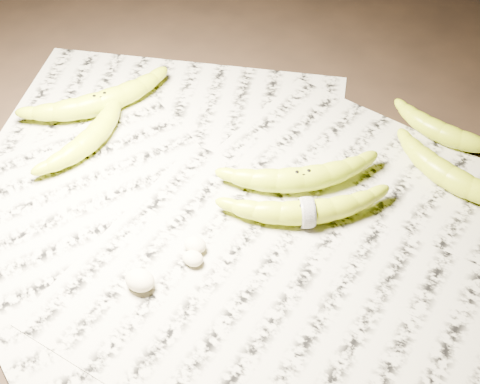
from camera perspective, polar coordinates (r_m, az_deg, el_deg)
The scene contains 12 objects.
ground at distance 0.98m, azimuth -0.97°, elevation -1.38°, with size 3.00×3.00×0.00m, color black.
newspaper_patch at distance 0.98m, azimuth -1.47°, elevation -0.88°, with size 0.90×0.70×0.01m, color #B5B29B.
banana_left_a at distance 1.14m, azimuth -11.84°, elevation 7.61°, with size 0.23×0.06×0.04m, color #C1D81B, non-canonical shape.
banana_left_b at distance 1.08m, azimuth -12.45°, elevation 4.78°, with size 0.19×0.06×0.04m, color #C1D81B, non-canonical shape.
banana_center at distance 0.98m, azimuth 5.31°, elevation 1.25°, with size 0.21×0.06×0.04m, color #C1D81B, non-canonical shape.
banana_taped at distance 0.94m, azimuth 5.72°, elevation -1.60°, with size 0.22×0.06×0.04m, color #C1D81B, non-canonical shape.
banana_upper_a at distance 1.03m, azimuth 17.50°, elevation 1.38°, with size 0.20×0.06×0.04m, color #C1D81B, non-canonical shape.
banana_upper_b at distance 1.11m, azimuth 16.92°, elevation 5.00°, with size 0.17×0.05×0.03m, color #C1D81B, non-canonical shape.
measuring_tape at distance 0.94m, azimuth 5.72°, elevation -1.60°, with size 0.05×0.05×0.00m, color white.
flesh_chunk_a at distance 0.88m, azimuth -8.56°, elevation -7.31°, with size 0.04×0.03×0.02m, color beige.
flesh_chunk_b at distance 0.90m, azimuth -4.05°, elevation -5.52°, with size 0.03×0.02×0.02m, color beige.
flesh_chunk_c at distance 0.91m, azimuth -3.86°, elevation -4.37°, with size 0.03×0.03×0.02m, color beige.
Camera 1 is at (0.33, -0.58, 0.71)m, focal length 50.00 mm.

